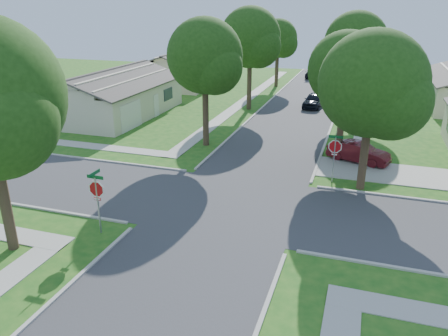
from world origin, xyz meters
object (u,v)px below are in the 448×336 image
tree_w_mid (251,40)px  tree_w_far (278,40)px  stop_sign_ne (335,149)px  house_nw_near (113,98)px  tree_e_near (347,73)px  stop_sign_sw (97,192)px  tree_w_near (206,60)px  tree_ne_corner (373,89)px  car_driveway (359,152)px  house_nw_far (185,72)px  car_curb_west (313,73)px  tree_e_mid (356,46)px  tree_e_far (361,38)px  car_curb_east (314,100)px

tree_w_mid → tree_w_far: 13.04m
stop_sign_ne → house_nw_near: house_nw_near is taller
house_nw_near → tree_e_near: bearing=-16.1°
stop_sign_sw → tree_w_mid: bearing=89.9°
tree_w_near → tree_ne_corner: tree_w_near is taller
tree_w_mid → tree_w_far: bearing=90.0°
stop_sign_sw → stop_sign_ne: size_ratio=1.00×
tree_w_near → tree_w_far: 25.01m
tree_w_mid → car_driveway: bearing=-49.2°
tree_w_far → car_driveway: size_ratio=2.02×
car_driveway → stop_sign_ne: bearing=-179.4°
house_nw_far → house_nw_near: bearing=-90.0°
car_curb_west → tree_w_mid: bearing=81.5°
house_nw_near → house_nw_far: size_ratio=1.00×
stop_sign_ne → car_driveway: bearing=72.0°
tree_w_far → house_nw_far: size_ratio=0.59×
stop_sign_sw → tree_e_near: tree_e_near is taller
car_curb_west → stop_sign_sw: bearing=86.6°
house_nw_far → tree_e_near: bearing=-47.9°
tree_e_mid → tree_w_far: (-9.41, 13.00, -0.75)m
house_nw_near → car_curb_west: 30.73m
tree_e_mid → car_curb_west: (-5.96, 20.91, -5.62)m
stop_sign_ne → tree_e_far: 29.57m
tree_w_near → tree_e_far: bearing=69.4°
car_curb_east → tree_e_far: bearing=76.5°
tree_w_mid → tree_w_near: bearing=-90.0°
tree_w_far → car_curb_east: (5.85, -10.15, -4.80)m
tree_w_far → car_curb_west: bearing=66.4°
stop_sign_sw → tree_e_near: 17.04m
tree_w_near → car_driveway: tree_w_near is taller
tree_e_near → house_nw_near: 21.98m
tree_w_mid → house_nw_near: 13.77m
tree_w_mid → car_curb_west: size_ratio=2.20×
tree_ne_corner → car_curb_west: size_ratio=1.99×
tree_w_mid → car_curb_east: 8.70m
tree_e_mid → house_nw_far: tree_e_mid is taller
house_nw_near → stop_sign_ne: bearing=-26.5°
tree_w_near → stop_sign_sw: bearing=-90.2°
tree_e_near → tree_e_far: bearing=90.0°
stop_sign_ne → tree_w_near: bearing=155.3°
stop_sign_ne → tree_e_far: bearing=89.9°
house_nw_near → tree_ne_corner: bearing=-25.8°
tree_e_mid → tree_w_mid: tree_w_mid is taller
tree_w_near → house_nw_far: (-11.35, 22.99, -4.60)m
tree_w_far → car_curb_west: (3.45, 7.91, -4.88)m
house_nw_far → car_driveway: size_ratio=3.42×
tree_e_far → tree_w_mid: tree_w_mid is taller
tree_w_far → car_curb_east: 12.66m
tree_e_near → stop_sign_ne: bearing=-90.7°
tree_w_near → tree_ne_corner: size_ratio=1.04×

